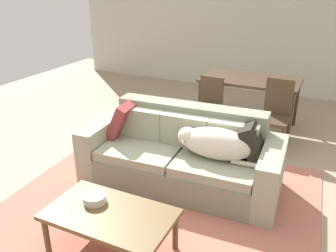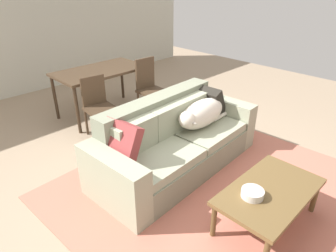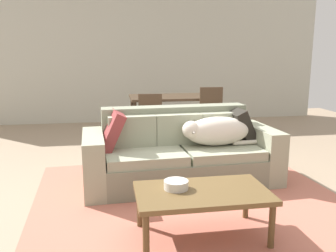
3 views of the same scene
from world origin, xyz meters
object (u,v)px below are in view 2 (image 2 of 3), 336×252
throw_pillow_by_left_arm (120,143)px  dog_on_left_cushion (201,114)px  coffee_table (270,194)px  bowl_on_coffee_table (252,193)px  dining_chair_near_left (98,104)px  throw_pillow_by_right_arm (209,101)px  dining_table (101,74)px  couch (174,142)px  dining_chair_near_right (149,86)px

throw_pillow_by_left_arm → dog_on_left_cushion: bearing=-4.3°
coffee_table → bowl_on_coffee_table: bearing=160.7°
dog_on_left_cushion → throw_pillow_by_left_arm: (-1.17, 0.09, 0.03)m
dining_chair_near_left → throw_pillow_by_right_arm: bearing=-46.3°
throw_pillow_by_right_arm → dining_table: (-0.49, 1.85, 0.08)m
couch → dog_on_left_cushion: 0.49m
coffee_table → dining_table: dining_table is taller
coffee_table → dining_chair_near_left: bearing=92.1°
throw_pillow_by_left_arm → coffee_table: throw_pillow_by_left_arm is taller
dining_table → dining_chair_near_left: size_ratio=1.66×
dog_on_left_cushion → dining_chair_near_left: dining_chair_near_left is taller
coffee_table → bowl_on_coffee_table: size_ratio=5.35×
throw_pillow_by_left_arm → dining_chair_near_right: 2.03m
dog_on_left_cushion → throw_pillow_by_right_arm: throw_pillow_by_right_arm is taller
dining_chair_near_right → bowl_on_coffee_table: bearing=-109.5°
bowl_on_coffee_table → dining_chair_near_left: size_ratio=0.23×
bowl_on_coffee_table → dining_table: (0.56, 3.17, 0.26)m
throw_pillow_by_right_arm → bowl_on_coffee_table: 1.70m
couch → dog_on_left_cushion: couch is taller
coffee_table → dog_on_left_cushion: bearing=68.6°
dining_table → bowl_on_coffee_table: bearing=-100.0°
couch → dining_chair_near_left: size_ratio=2.56×
coffee_table → bowl_on_coffee_table: 0.23m
dining_table → throw_pillow_by_right_arm: bearing=-75.1°
dining_chair_near_left → couch: bearing=-75.6°
couch → dog_on_left_cushion: bearing=-13.7°
couch → throw_pillow_by_right_arm: (0.77, 0.09, 0.29)m
throw_pillow_by_left_arm → throw_pillow_by_right_arm: throw_pillow_by_left_arm is taller
bowl_on_coffee_table → dining_chair_near_right: (1.06, 2.55, 0.09)m
dining_chair_near_right → couch: bearing=-117.4°
coffee_table → dining_chair_near_left: size_ratio=1.22×
bowl_on_coffee_table → dining_chair_near_right: 2.76m
dining_chair_near_left → dog_on_left_cushion: bearing=-61.3°
dining_table → dining_chair_near_left: bearing=-127.8°
couch → dining_table: couch is taller
couch → dining_table: size_ratio=1.54×
coffee_table → dining_table: bearing=83.6°
couch → dining_chair_near_left: 1.37m
throw_pillow_by_left_arm → dining_chair_near_right: bearing=40.1°
dining_table → dog_on_left_cushion: bearing=-86.6°
bowl_on_coffee_table → couch: bearing=77.0°
throw_pillow_by_left_arm → dining_chair_near_left: size_ratio=0.51×
throw_pillow_by_right_arm → dining_chair_near_left: dining_chair_near_left is taller
dining_chair_near_right → coffee_table: bearing=-105.1°
coffee_table → bowl_on_coffee_table: bowl_on_coffee_table is taller
couch → throw_pillow_by_right_arm: size_ratio=5.47×
bowl_on_coffee_table → dining_chair_near_left: dining_chair_near_left is taller
dining_chair_near_left → dining_chair_near_right: size_ratio=0.91×
bowl_on_coffee_table → dining_chair_near_left: (0.10, 2.58, 0.04)m
dining_chair_near_right → throw_pillow_by_right_arm: bearing=-87.4°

